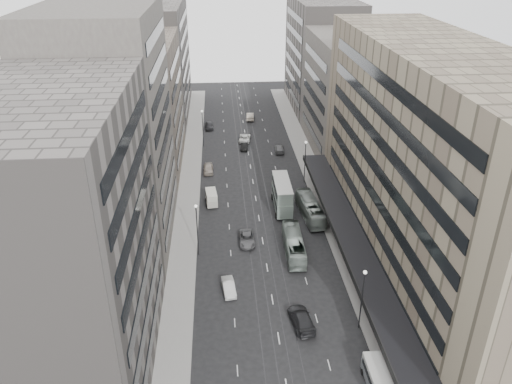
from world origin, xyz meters
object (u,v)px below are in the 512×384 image
object	(u,v)px
double_decker	(282,194)
sedan_2	(247,239)
panel_van	(211,197)
sedan_1	(229,287)
vw_microbus	(377,376)
bus_near	(294,244)
bus_far	(310,209)

from	to	relation	value
double_decker	sedan_2	size ratio (longest dim) A/B	1.84
panel_van	sedan_1	size ratio (longest dim) A/B	0.95
sedan_1	sedan_2	bearing A→B (deg)	68.08
vw_microbus	sedan_2	distance (m)	30.58
bus_near	sedan_2	xyz separation A→B (m)	(-6.68, 3.28, -0.77)
bus_far	panel_van	size ratio (longest dim) A/B	2.67
sedan_2	sedan_1	bearing A→B (deg)	-104.19
panel_van	sedan_2	world-z (taller)	panel_van
bus_far	sedan_2	bearing A→B (deg)	28.68
double_decker	bus_far	bearing A→B (deg)	-35.87
panel_van	double_decker	bearing A→B (deg)	-16.91
bus_far	sedan_1	bearing A→B (deg)	48.58
bus_near	double_decker	distance (m)	13.68
double_decker	sedan_2	world-z (taller)	double_decker
double_decker	sedan_1	world-z (taller)	double_decker
sedan_1	sedan_2	xyz separation A→B (m)	(3.11, 11.55, -0.01)
panel_van	sedan_2	size ratio (longest dim) A/B	0.81
sedan_1	sedan_2	world-z (taller)	sedan_1
panel_van	vw_microbus	bearing A→B (deg)	-73.11
vw_microbus	bus_near	bearing A→B (deg)	101.55
double_decker	sedan_1	distance (m)	24.05
bus_far	vw_microbus	size ratio (longest dim) A/B	2.34
sedan_1	sedan_2	distance (m)	11.96
bus_near	double_decker	bearing A→B (deg)	-88.11
sedan_2	vw_microbus	bearing A→B (deg)	-66.77
double_decker	panel_van	distance (m)	12.33
bus_near	sedan_2	bearing A→B (deg)	-24.49
panel_van	sedan_2	distance (m)	13.84
sedan_1	bus_near	bearing A→B (deg)	33.33
bus_near	double_decker	size ratio (longest dim) A/B	1.13
bus_near	vw_microbus	xyz separation A→B (m)	(4.95, -24.99, -0.07)
bus_near	bus_far	bearing A→B (deg)	-110.52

